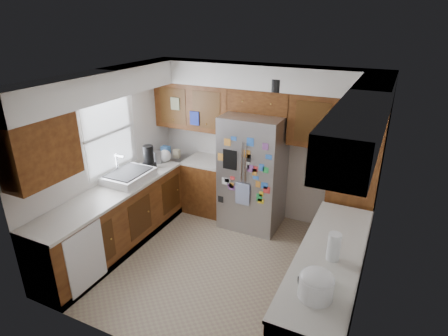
{
  "coord_description": "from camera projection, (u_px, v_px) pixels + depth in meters",
  "views": [
    {
      "loc": [
        1.89,
        -3.78,
        3.18
      ],
      "look_at": [
        -0.09,
        0.35,
        1.27
      ],
      "focal_mm": 30.0,
      "sensor_mm": 36.0,
      "label": 1
    }
  ],
  "objects": [
    {
      "name": "fridge_top_items",
      "position": [
        261.0,
        80.0,
        5.41
      ],
      "size": [
        0.96,
        0.37,
        0.28
      ],
      "color": "#1846B0",
      "rests_on": "bridge_cabinet"
    },
    {
      "name": "fridge",
      "position": [
        253.0,
        172.0,
        5.78
      ],
      "size": [
        0.9,
        0.79,
        1.8
      ],
      "color": "gray",
      "rests_on": "ground"
    },
    {
      "name": "rice_cooker",
      "position": [
        316.0,
        284.0,
        3.17
      ],
      "size": [
        0.31,
        0.3,
        0.26
      ],
      "color": "white",
      "rests_on": "right_counter_run"
    },
    {
      "name": "paper_towel",
      "position": [
        334.0,
        247.0,
        3.65
      ],
      "size": [
        0.13,
        0.13,
        0.29
      ],
      "primitive_type": "cylinder",
      "color": "white",
      "rests_on": "right_counter_run"
    },
    {
      "name": "left_counter_clutter",
      "position": [
        158.0,
        156.0,
        5.99
      ],
      "size": [
        0.31,
        0.87,
        0.38
      ],
      "color": "black",
      "rests_on": "left_counter_run"
    },
    {
      "name": "right_counter_run",
      "position": [
        325.0,
        294.0,
        3.97
      ],
      "size": [
        0.63,
        2.25,
        0.92
      ],
      "color": "#45200D",
      "rests_on": "ground"
    },
    {
      "name": "bridge_cabinet",
      "position": [
        261.0,
        100.0,
        5.56
      ],
      "size": [
        0.96,
        0.34,
        0.35
      ],
      "primitive_type": "cube",
      "color": "#45200D",
      "rests_on": "fridge"
    },
    {
      "name": "sink_assembly",
      "position": [
        129.0,
        176.0,
        5.43
      ],
      "size": [
        0.52,
        0.7,
        0.37
      ],
      "color": "white",
      "rests_on": "left_counter_run"
    },
    {
      "name": "room_shell",
      "position": [
        223.0,
        128.0,
        4.77
      ],
      "size": [
        3.64,
        3.24,
        2.52
      ],
      "color": "silver",
      "rests_on": "ground"
    },
    {
      "name": "pantry",
      "position": [
        355.0,
        180.0,
        5.07
      ],
      "size": [
        0.6,
        0.9,
        2.15
      ],
      "primitive_type": "cube",
      "color": "#45200D",
      "rests_on": "ground"
    },
    {
      "name": "floor",
      "position": [
        219.0,
        263.0,
        5.13
      ],
      "size": [
        3.6,
        3.6,
        0.0
      ],
      "primitive_type": "plane",
      "color": "tan",
      "rests_on": "ground"
    },
    {
      "name": "left_counter_run",
      "position": [
        137.0,
        214.0,
        5.53
      ],
      "size": [
        1.36,
        3.2,
        0.92
      ],
      "color": "#45200D",
      "rests_on": "ground"
    }
  ]
}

